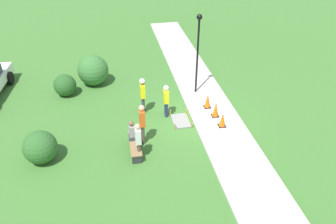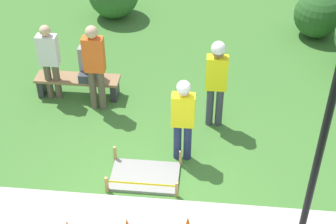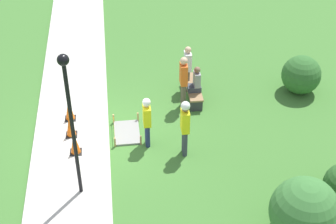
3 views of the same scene
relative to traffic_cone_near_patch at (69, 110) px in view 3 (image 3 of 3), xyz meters
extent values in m
plane|color=#3D702D|center=(0.94, 1.19, -0.44)|extent=(60.00, 60.00, 0.00)
cube|color=#BCB7AD|center=(0.94, 0.06, -0.39)|extent=(28.00, 2.27, 0.10)
cube|color=gray|center=(0.84, 1.75, -0.41)|extent=(1.18, 0.77, 0.06)
cube|color=tan|center=(0.25, 1.36, -0.28)|extent=(0.05, 0.05, 0.32)
cube|color=tan|center=(1.43, 1.36, -0.28)|extent=(0.05, 0.05, 0.32)
cube|color=tan|center=(0.25, 2.13, -0.28)|extent=(0.05, 0.05, 0.32)
cube|color=tan|center=(1.43, 2.13, -0.28)|extent=(0.05, 0.05, 0.32)
cube|color=yellow|center=(0.84, 1.36, -0.20)|extent=(1.18, 0.00, 0.04)
cube|color=black|center=(0.00, 0.00, -0.33)|extent=(0.34, 0.34, 0.02)
cone|color=orange|center=(0.00, 0.00, 0.02)|extent=(0.29, 0.29, 0.67)
cube|color=black|center=(0.84, 0.06, -0.33)|extent=(0.34, 0.34, 0.02)
cone|color=orange|center=(0.84, 0.06, 0.05)|extent=(0.29, 0.29, 0.75)
cube|color=black|center=(1.68, 0.21, -0.33)|extent=(0.34, 0.34, 0.02)
cone|color=orange|center=(1.68, 0.21, 0.03)|extent=(0.29, 0.29, 0.70)
cube|color=#2D2D33|center=(-1.65, 4.07, -0.25)|extent=(0.12, 0.40, 0.38)
cube|color=#2D2D33|center=(-0.11, 4.07, -0.25)|extent=(0.12, 0.40, 0.38)
cube|color=olive|center=(-0.88, 4.07, -0.03)|extent=(1.74, 0.44, 0.06)
cube|color=#383D47|center=(-0.63, 4.07, 0.09)|extent=(0.34, 0.44, 0.18)
cube|color=gray|center=(-0.63, 4.15, 0.43)|extent=(0.36, 0.20, 0.50)
sphere|color=brown|center=(-0.63, 4.15, 0.78)|extent=(0.21, 0.21, 0.21)
cylinder|color=#383D47|center=(1.89, 3.37, -0.02)|extent=(0.14, 0.14, 0.85)
cylinder|color=#383D47|center=(2.07, 3.37, -0.02)|extent=(0.14, 0.14, 0.85)
cube|color=yellow|center=(1.98, 3.37, 0.75)|extent=(0.40, 0.22, 0.68)
sphere|color=brown|center=(1.98, 3.37, 1.20)|extent=(0.23, 0.23, 0.23)
sphere|color=white|center=(1.98, 3.37, 1.27)|extent=(0.27, 0.27, 0.27)
cylinder|color=navy|center=(1.35, 2.34, -0.06)|extent=(0.14, 0.14, 0.77)
cylinder|color=navy|center=(1.53, 2.34, -0.06)|extent=(0.14, 0.14, 0.77)
cube|color=yellow|center=(1.44, 2.34, 0.63)|extent=(0.40, 0.22, 0.61)
sphere|color=tan|center=(1.44, 2.34, 1.04)|extent=(0.21, 0.21, 0.21)
sphere|color=white|center=(1.44, 2.34, 1.10)|extent=(0.24, 0.24, 0.24)
cylinder|color=brown|center=(-0.46, 3.67, 0.01)|extent=(0.14, 0.14, 0.91)
cylinder|color=brown|center=(-0.28, 3.67, 0.01)|extent=(0.14, 0.14, 0.91)
cube|color=#E55B1E|center=(-0.37, 3.67, 0.82)|extent=(0.40, 0.22, 0.72)
sphere|color=tan|center=(-0.37, 3.67, 1.30)|extent=(0.25, 0.25, 0.25)
cylinder|color=brown|center=(-1.46, 3.96, -0.04)|extent=(0.14, 0.14, 0.81)
cylinder|color=brown|center=(-1.28, 3.96, -0.04)|extent=(0.14, 0.14, 0.81)
cube|color=silver|center=(-1.37, 3.96, 0.69)|extent=(0.40, 0.22, 0.64)
sphere|color=tan|center=(-1.37, 3.96, 1.12)|extent=(0.22, 0.22, 0.22)
cylinder|color=black|center=(3.29, 0.39, 1.63)|extent=(0.10, 0.10, 3.95)
sphere|color=black|center=(3.29, 0.39, 3.70)|extent=(0.28, 0.28, 0.28)
sphere|color=#387033|center=(5.38, 5.73, 0.40)|extent=(1.69, 1.69, 1.69)
sphere|color=#2D6028|center=(-0.80, 7.77, 0.22)|extent=(1.33, 1.33, 1.33)
camera|label=1|loc=(-11.50, 4.68, 8.44)|focal=35.00mm
camera|label=2|loc=(1.88, -4.60, 5.88)|focal=55.00mm
camera|label=3|loc=(13.36, 1.51, 9.48)|focal=55.00mm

